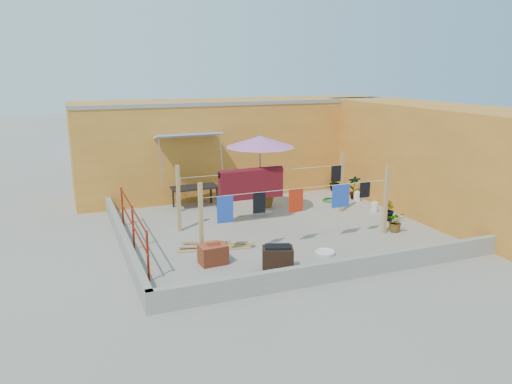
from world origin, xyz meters
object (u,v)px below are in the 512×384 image
at_px(patio_umbrella, 260,142).
at_px(green_hose, 330,200).
at_px(brick_stack, 213,254).
at_px(plant_back_a, 267,194).
at_px(outdoor_table, 195,188).
at_px(brazier, 278,259).
at_px(water_jug_a, 357,197).
at_px(white_basin, 325,252).
at_px(water_jug_b, 374,207).

height_order(patio_umbrella, green_hose, patio_umbrella).
height_order(brick_stack, green_hose, brick_stack).
bearing_deg(patio_umbrella, green_hose, 12.83).
xyz_separation_m(patio_umbrella, plant_back_a, (0.57, 0.80, -1.80)).
bearing_deg(green_hose, outdoor_table, 167.69).
distance_m(brazier, water_jug_a, 6.50).
bearing_deg(white_basin, outdoor_table, 109.01).
xyz_separation_m(patio_umbrella, green_hose, (2.75, 0.63, -2.16)).
bearing_deg(brazier, water_jug_a, 42.03).
distance_m(patio_umbrella, plant_back_a, 2.05).
height_order(patio_umbrella, water_jug_b, patio_umbrella).
distance_m(brick_stack, water_jug_b, 6.19).
bearing_deg(water_jug_a, water_jug_b, -98.74).
bearing_deg(brick_stack, white_basin, -9.19).
bearing_deg(plant_back_a, outdoor_table, 160.17).
xyz_separation_m(outdoor_table, brazier, (0.31, -5.64, -0.32)).
xyz_separation_m(brazier, green_hose, (4.01, 4.69, -0.25)).
bearing_deg(plant_back_a, brazier, -110.48).
height_order(brick_stack, water_jug_a, brick_stack).
relative_size(brick_stack, green_hose, 1.24).
xyz_separation_m(outdoor_table, white_basin, (1.77, -5.13, -0.56)).
distance_m(brick_stack, brazier, 1.49).
bearing_deg(green_hose, water_jug_a, -22.84).
bearing_deg(water_jug_b, white_basin, -140.79).
distance_m(water_jug_b, green_hose, 1.71).
xyz_separation_m(brick_stack, white_basin, (2.62, -0.42, -0.18)).
relative_size(water_jug_a, plant_back_a, 0.45).
xyz_separation_m(patio_umbrella, brick_stack, (-2.42, -3.13, -1.97)).
relative_size(patio_umbrella, plant_back_a, 3.15).
bearing_deg(outdoor_table, patio_umbrella, -45.09).
xyz_separation_m(patio_umbrella, white_basin, (0.20, -3.56, -2.15)).
bearing_deg(outdoor_table, white_basin, -70.99).
bearing_deg(patio_umbrella, brick_stack, -127.63).
height_order(white_basin, plant_back_a, plant_back_a).
distance_m(brick_stack, plant_back_a, 4.94).
bearing_deg(water_jug_a, brick_stack, -150.30).
height_order(patio_umbrella, plant_back_a, patio_umbrella).
height_order(outdoor_table, brick_stack, outdoor_table).
bearing_deg(outdoor_table, water_jug_b, -27.10).
relative_size(white_basin, water_jug_a, 1.34).
height_order(outdoor_table, water_jug_b, outdoor_table).
distance_m(brazier, water_jug_b, 5.58).
bearing_deg(brazier, plant_back_a, 69.52).
xyz_separation_m(water_jug_a, plant_back_a, (-3.01, 0.52, 0.24)).
distance_m(white_basin, water_jug_b, 4.11).
distance_m(water_jug_a, plant_back_a, 3.06).
bearing_deg(outdoor_table, green_hose, -12.31).
distance_m(outdoor_table, water_jug_a, 5.32).
height_order(outdoor_table, plant_back_a, plant_back_a).
bearing_deg(water_jug_b, water_jug_a, 81.26).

